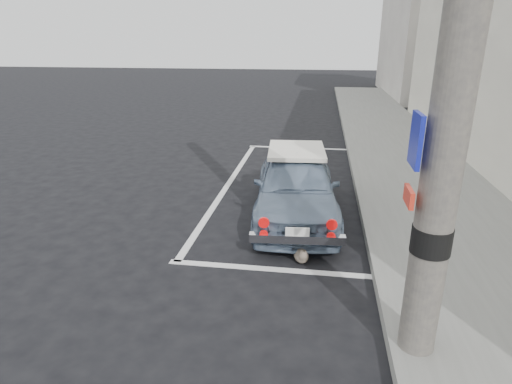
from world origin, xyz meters
TOP-DOWN VIEW (x-y plane):
  - ground at (0.00, 0.00)m, footprint 80.00×80.00m
  - sidewalk at (3.20, 2.00)m, footprint 2.80×40.00m
  - building_far at (6.35, 20.00)m, footprint 3.50×10.00m
  - pline_rear at (0.50, -0.50)m, footprint 3.00×0.12m
  - pline_front at (0.50, 6.50)m, footprint 3.00×0.12m
  - pline_side at (-0.90, 3.00)m, footprint 0.12×7.00m
  - retro_coupe at (0.65, 1.42)m, footprint 1.66×3.58m
  - cat at (0.85, -0.23)m, footprint 0.27×0.46m

SIDE VIEW (x-z plane):
  - ground at x=0.00m, z-range 0.00..0.00m
  - pline_rear at x=0.50m, z-range 0.00..0.01m
  - pline_front at x=0.50m, z-range 0.00..0.01m
  - pline_side at x=-0.90m, z-range 0.00..0.01m
  - sidewalk at x=3.20m, z-range 0.00..0.15m
  - cat at x=0.85m, z-range -0.01..0.24m
  - retro_coupe at x=0.65m, z-range 0.01..1.19m
  - building_far at x=6.35m, z-range 0.00..8.00m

